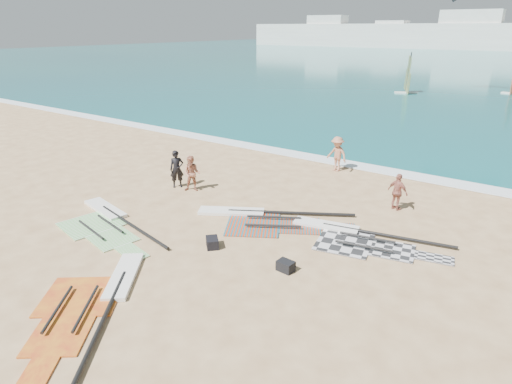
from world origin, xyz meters
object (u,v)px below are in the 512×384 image
Objects in this scene: rig_orange at (261,218)px; gear_bag_near at (286,266)px; rig_grey at (354,237)px; rig_red at (95,300)px; gear_bag_far at (212,243)px; rig_green at (107,222)px; beachgoer_mid at (337,154)px; beachgoer_left at (192,174)px; beachgoer_back at (398,192)px; person_wetsuit at (177,169)px.

rig_orange is 12.05× the size of gear_bag_near.
rig_grey is 8.58m from rig_red.
gear_bag_near is 2.79m from gear_bag_far.
rig_orange is at bearing 177.69° from rig_grey.
rig_red is at bearing -28.54° from rig_green.
beachgoer_mid is at bearing 106.49° from gear_bag_near.
gear_bag_near is at bearing -57.19° from beachgoer_left.
beachgoer_mid is at bearing -20.58° from beachgoer_back.
rig_orange is at bearing 62.30° from beachgoer_back.
person_wetsuit reaches higher than gear_bag_near.
rig_grey is 0.95× the size of rig_orange.
rig_orange is at bearing -74.34° from beachgoer_mid.
gear_bag_far is 6.21m from person_wetsuit.
beachgoer_left reaches higher than gear_bag_far.
beachgoer_mid is (4.97, 6.35, 0.03)m from person_wetsuit.
rig_red is 4.19m from gear_bag_far.
rig_grey is 9.13m from rig_green.
beachgoer_left is at bearing -46.41° from person_wetsuit.
rig_orange reaches higher than rig_red.
beachgoer_left is (-4.17, 3.55, 0.64)m from gear_bag_far.
rig_green is at bearing -98.39° from beachgoer_mid.
rig_red is 14.04m from beachgoer_mid.
rig_grey is at bearing -32.68° from beachgoer_left.
rig_grey is 1.05× the size of rig_red.
beachgoer_back is at bearing 58.83° from gear_bag_far.
rig_orange is 3.50× the size of person_wetsuit.
rig_red is 5.45m from gear_bag_near.
rig_orange reaches higher than rig_grey.
beachgoer_mid is (-0.10, 9.86, 0.73)m from gear_bag_far.
gear_bag_near is at bearing -74.39° from rig_orange.
beachgoer_mid is (-2.88, 9.73, 0.74)m from gear_bag_near.
gear_bag_near reaches higher than rig_red.
beachgoer_back is at bearing 79.25° from gear_bag_near.
person_wetsuit is (-7.85, 3.39, 0.70)m from gear_bag_near.
person_wetsuit is at bearing 173.09° from rig_red.
gear_bag_far reaches higher than rig_grey.
rig_grey is at bearing 42.40° from gear_bag_far.
rig_green is 1.07× the size of rig_red.
rig_red is 3.38× the size of beachgoer_left.
rig_green is 3.85× the size of beachgoer_back.
person_wetsuit is (-4.47, 7.66, 0.81)m from rig_red.
gear_bag_near is at bearing -71.95° from person_wetsuit.
person_wetsuit is at bearing 167.20° from rig_grey.
beachgoer_mid is (4.07, 6.31, 0.08)m from beachgoer_left.
rig_orange is 7.17m from beachgoer_mid.
rig_red is at bearing -131.06° from rig_grey.
rig_orange is 5.30m from person_wetsuit.
beachgoer_left is at bearing -108.85° from beachgoer_mid.
rig_green is 4.46m from beachgoer_left.
rig_grey is at bearing -20.75° from rig_orange.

